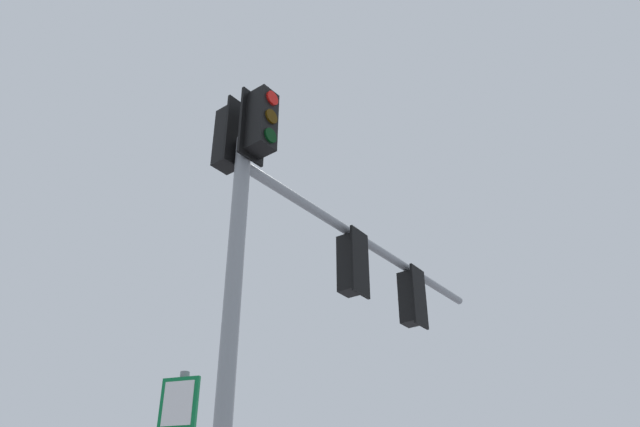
% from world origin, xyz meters
% --- Properties ---
extents(signal_mast_assembly, '(4.08, 5.22, 6.79)m').
position_xyz_m(signal_mast_assembly, '(-0.98, -0.79, 4.88)').
color(signal_mast_assembly, gray).
rests_on(signal_mast_assembly, ground).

